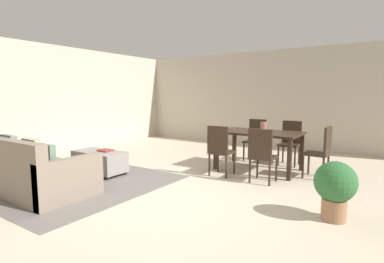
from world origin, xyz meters
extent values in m
plane|color=beige|center=(0.00, 0.00, 0.00)|extent=(10.80, 10.80, 0.00)
cube|color=#BCB2A0|center=(0.00, 5.00, 1.35)|extent=(9.00, 0.12, 2.70)
cube|color=#BCB2A0|center=(-4.50, 0.50, 1.35)|extent=(0.12, 11.00, 2.70)
cube|color=slate|center=(-1.85, -0.33, 0.00)|extent=(3.00, 2.80, 0.01)
cube|color=gray|center=(-1.84, -0.94, 0.21)|extent=(1.91, 0.99, 0.42)
cube|color=gray|center=(-1.84, -1.36, 0.64)|extent=(1.91, 0.16, 0.44)
cube|color=gray|center=(-2.73, -0.94, 0.31)|extent=(0.14, 0.99, 0.62)
cube|color=gray|center=(-0.96, -0.94, 0.31)|extent=(0.14, 0.99, 0.62)
cube|color=slate|center=(-2.39, -1.07, 0.63)|extent=(0.42, 0.14, 0.42)
cube|color=silver|center=(-2.03, -1.10, 0.59)|extent=(0.34, 0.12, 0.35)
cube|color=tan|center=(-1.66, -1.07, 0.63)|extent=(0.43, 0.14, 0.42)
cube|color=slate|center=(-1.29, -1.09, 0.61)|extent=(0.38, 0.10, 0.38)
cube|color=gray|center=(-1.86, 0.28, 0.24)|extent=(1.02, 0.51, 0.37)
cylinder|color=#332319|center=(-2.32, 0.48, 0.03)|extent=(0.05, 0.05, 0.06)
cylinder|color=#332319|center=(-1.40, 0.48, 0.03)|extent=(0.05, 0.05, 0.06)
cylinder|color=#332319|center=(-2.32, 0.07, 0.03)|extent=(0.05, 0.05, 0.06)
cylinder|color=#332319|center=(-1.40, 0.07, 0.03)|extent=(0.05, 0.05, 0.06)
cylinder|color=brown|center=(-2.93, -0.83, 0.27)|extent=(0.04, 0.04, 0.53)
cube|color=#332319|center=(0.49, 2.22, 0.74)|extent=(1.57, 0.95, 0.04)
cube|color=#332319|center=(-0.24, 2.64, 0.36)|extent=(0.07, 0.07, 0.72)
cube|color=#332319|center=(1.21, 2.64, 0.36)|extent=(0.07, 0.07, 0.72)
cube|color=#332319|center=(-0.24, 1.80, 0.36)|extent=(0.07, 0.07, 0.72)
cube|color=#332319|center=(1.21, 1.80, 0.36)|extent=(0.07, 0.07, 0.72)
cube|color=#332319|center=(0.08, 1.48, 0.43)|extent=(0.41, 0.41, 0.04)
cube|color=#332319|center=(0.08, 1.30, 0.69)|extent=(0.40, 0.05, 0.47)
cylinder|color=#332319|center=(-0.10, 1.64, 0.21)|extent=(0.04, 0.04, 0.41)
cylinder|color=#332319|center=(0.24, 1.65, 0.21)|extent=(0.04, 0.04, 0.41)
cylinder|color=#332319|center=(-0.09, 1.30, 0.21)|extent=(0.04, 0.04, 0.41)
cylinder|color=#332319|center=(0.25, 1.31, 0.21)|extent=(0.04, 0.04, 0.41)
cube|color=#332319|center=(0.87, 1.46, 0.43)|extent=(0.40, 0.40, 0.04)
cube|color=#332319|center=(0.87, 1.28, 0.69)|extent=(0.40, 0.04, 0.47)
cylinder|color=#332319|center=(0.70, 1.63, 0.21)|extent=(0.04, 0.04, 0.41)
cylinder|color=#332319|center=(1.04, 1.64, 0.21)|extent=(0.04, 0.04, 0.41)
cylinder|color=#332319|center=(0.70, 1.29, 0.21)|extent=(0.04, 0.04, 0.41)
cylinder|color=#332319|center=(1.04, 1.30, 0.21)|extent=(0.04, 0.04, 0.41)
cube|color=#332319|center=(0.08, 2.97, 0.43)|extent=(0.40, 0.40, 0.04)
cube|color=#332319|center=(0.09, 3.15, 0.69)|extent=(0.40, 0.04, 0.47)
cylinder|color=#332319|center=(0.25, 2.80, 0.21)|extent=(0.04, 0.04, 0.41)
cylinder|color=#332319|center=(-0.09, 2.80, 0.21)|extent=(0.04, 0.04, 0.41)
cylinder|color=#332319|center=(0.26, 3.14, 0.21)|extent=(0.04, 0.04, 0.41)
cylinder|color=#332319|center=(-0.08, 3.14, 0.21)|extent=(0.04, 0.04, 0.41)
cube|color=#332319|center=(0.86, 2.97, 0.43)|extent=(0.41, 0.41, 0.04)
cube|color=#332319|center=(0.86, 3.15, 0.69)|extent=(0.40, 0.05, 0.47)
cylinder|color=#332319|center=(1.03, 2.81, 0.21)|extent=(0.04, 0.04, 0.41)
cylinder|color=#332319|center=(0.69, 2.80, 0.21)|extent=(0.04, 0.04, 0.41)
cylinder|color=#332319|center=(1.03, 3.15, 0.21)|extent=(0.04, 0.04, 0.41)
cylinder|color=#332319|center=(0.69, 3.14, 0.21)|extent=(0.04, 0.04, 0.41)
cube|color=#332319|center=(1.55, 2.25, 0.43)|extent=(0.42, 0.42, 0.04)
cube|color=#332319|center=(1.72, 2.24, 0.69)|extent=(0.06, 0.40, 0.47)
cylinder|color=#332319|center=(1.37, 2.09, 0.21)|extent=(0.04, 0.04, 0.41)
cylinder|color=#332319|center=(1.38, 2.43, 0.21)|extent=(0.04, 0.04, 0.41)
cylinder|color=#332319|center=(1.71, 2.08, 0.21)|extent=(0.04, 0.04, 0.41)
cylinder|color=#332319|center=(1.72, 2.42, 0.21)|extent=(0.04, 0.04, 0.41)
cylinder|color=#B26659|center=(0.58, 2.20, 0.85)|extent=(0.12, 0.12, 0.19)
cube|color=maroon|center=(-1.76, 0.34, 0.44)|extent=(0.26, 0.21, 0.03)
cylinder|color=#996B4C|center=(2.13, 0.42, 0.13)|extent=(0.28, 0.28, 0.26)
sphere|color=#2D6633|center=(2.13, 0.42, 0.46)|extent=(0.48, 0.48, 0.48)
camera|label=1|loc=(2.65, -3.32, 1.46)|focal=28.16mm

